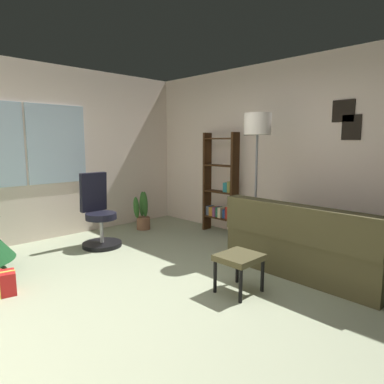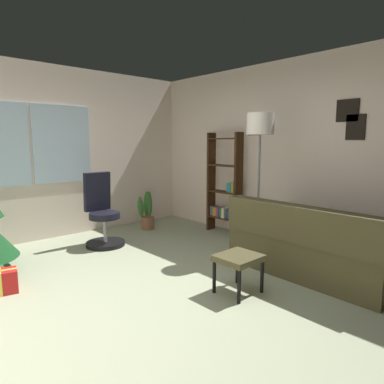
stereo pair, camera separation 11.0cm
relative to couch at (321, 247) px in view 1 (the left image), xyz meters
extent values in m
cube|color=#A2AA8A|center=(-1.63, 0.81, -0.35)|extent=(4.70, 5.60, 0.10)
cube|color=silver|center=(-1.63, 3.66, 1.04)|extent=(4.70, 0.10, 2.68)
cube|color=silver|center=(-1.51, 3.60, 1.17)|extent=(0.90, 0.03, 1.20)
cube|color=silver|center=(0.77, 0.81, 1.04)|extent=(0.10, 5.60, 2.68)
cube|color=black|center=(0.71, 0.02, 1.39)|extent=(0.02, 0.23, 0.31)
cube|color=black|center=(0.71, 1.57, 1.44)|extent=(0.02, 0.23, 0.25)
cube|color=black|center=(0.71, 0.13, 1.60)|extent=(0.02, 0.28, 0.28)
cube|color=#484228|center=(-0.10, 0.09, -0.08)|extent=(0.86, 1.85, 0.44)
cube|color=#484228|center=(-0.42, 0.10, 0.34)|extent=(0.26, 1.83, 0.40)
cube|color=#484228|center=(-0.07, 0.93, 0.24)|extent=(0.81, 0.16, 0.20)
cube|color=#484228|center=(0.61, -0.44, -0.08)|extent=(0.67, 0.83, 0.44)
cube|color=red|center=(-0.28, 0.64, 0.31)|extent=(0.22, 0.41, 0.42)
cube|color=beige|center=(-0.28, 0.74, 0.31)|extent=(0.24, 0.42, 0.42)
cube|color=#484228|center=(-1.12, 0.33, 0.06)|extent=(0.42, 0.38, 0.06)
cylinder|color=black|center=(-1.30, 0.17, -0.14)|extent=(0.04, 0.04, 0.33)
cylinder|color=black|center=(-0.94, 0.17, -0.14)|extent=(0.04, 0.04, 0.33)
cylinder|color=black|center=(-1.30, 0.49, -0.14)|extent=(0.04, 0.04, 0.33)
cylinder|color=black|center=(-0.94, 0.49, -0.14)|extent=(0.04, 0.04, 0.33)
cylinder|color=black|center=(-1.33, 2.66, -0.27)|extent=(0.56, 0.56, 0.06)
cylinder|color=#B2B2B7|center=(-1.33, 2.66, -0.05)|extent=(0.05, 0.05, 0.39)
cylinder|color=black|center=(-1.33, 2.66, 0.15)|extent=(0.44, 0.44, 0.09)
cube|color=black|center=(-1.33, 2.85, 0.48)|extent=(0.40, 0.11, 0.57)
cube|color=#38210F|center=(0.50, 1.69, 0.53)|extent=(0.18, 0.04, 1.66)
cube|color=#38210F|center=(0.50, 2.29, 0.53)|extent=(0.18, 0.04, 1.66)
cube|color=#38210F|center=(0.50, 1.99, -0.05)|extent=(0.18, 0.56, 0.02)
cube|color=#38210F|center=(0.50, 1.99, 0.39)|extent=(0.18, 0.56, 0.02)
cube|color=#38210F|center=(0.50, 1.99, 0.82)|extent=(0.18, 0.56, 0.02)
cube|color=#38210F|center=(0.50, 1.99, 1.26)|extent=(0.18, 0.56, 0.02)
cube|color=maroon|center=(0.51, 1.79, 0.06)|extent=(0.15, 0.08, 0.20)
cube|color=navy|center=(0.52, 1.87, 0.03)|extent=(0.13, 0.07, 0.14)
cube|color=beige|center=(0.51, 1.95, 0.05)|extent=(0.17, 0.06, 0.17)
cube|color=#276848|center=(0.51, 2.01, 0.04)|extent=(0.16, 0.04, 0.16)
cube|color=#703963|center=(0.51, 2.07, 0.04)|extent=(0.16, 0.05, 0.16)
cube|color=#B37226|center=(0.51, 2.15, 0.04)|extent=(0.15, 0.08, 0.15)
cube|color=#485263|center=(0.52, 2.23, 0.04)|extent=(0.14, 0.06, 0.16)
cube|color=olive|center=(0.52, 1.78, 0.49)|extent=(0.14, 0.05, 0.18)
cube|color=teal|center=(0.52, 1.85, 0.47)|extent=(0.14, 0.08, 0.15)
cylinder|color=slate|center=(0.05, 0.97, -0.29)|extent=(0.28, 0.28, 0.03)
cylinder|color=slate|center=(0.05, 0.97, 0.51)|extent=(0.03, 0.03, 1.57)
cylinder|color=silver|center=(0.05, 0.97, 1.44)|extent=(0.36, 0.36, 0.28)
cylinder|color=brown|center=(-0.30, 3.05, -0.19)|extent=(0.23, 0.23, 0.21)
ellipsoid|color=#306426|center=(-0.25, 3.15, 0.13)|extent=(0.20, 0.20, 0.45)
ellipsoid|color=#306426|center=(-0.42, 3.09, 0.10)|extent=(0.14, 0.14, 0.38)
ellipsoid|color=#306426|center=(-0.24, 3.09, 0.13)|extent=(0.19, 0.23, 0.46)
camera|label=1|loc=(-3.77, -1.70, 1.21)|focal=32.06mm
camera|label=2|loc=(-3.69, -1.77, 1.21)|focal=32.06mm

